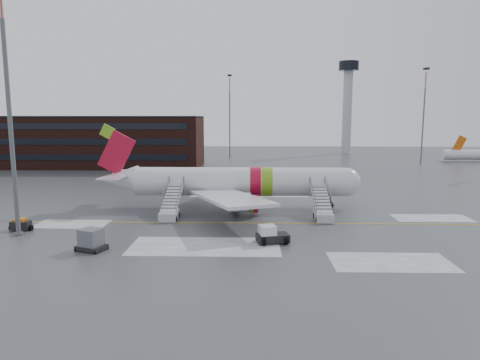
{
  "coord_description": "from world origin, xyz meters",
  "views": [
    {
      "loc": [
        -1.73,
        -48.6,
        11.98
      ],
      "look_at": [
        -3.12,
        5.68,
        4.0
      ],
      "focal_mm": 32.0,
      "sensor_mm": 36.0,
      "label": 1
    }
  ],
  "objects_px": {
    "light_mast_near": "(8,98)",
    "airliner": "(233,182)",
    "airstair_aft": "(170,210)",
    "pushback_tug": "(271,235)",
    "uld_container": "(91,240)",
    "airstair_fwd": "(322,210)",
    "baggage_tractor": "(21,225)"
  },
  "relations": [
    {
      "from": "airstair_fwd",
      "to": "light_mast_near",
      "type": "bearing_deg",
      "value": -166.34
    },
    {
      "from": "pushback_tug",
      "to": "light_mast_near",
      "type": "bearing_deg",
      "value": 175.52
    },
    {
      "from": "baggage_tractor",
      "to": "light_mast_near",
      "type": "relative_size",
      "value": 0.09
    },
    {
      "from": "airstair_aft",
      "to": "pushback_tug",
      "type": "height_order",
      "value": "airstair_aft"
    },
    {
      "from": "baggage_tractor",
      "to": "airstair_fwd",
      "type": "bearing_deg",
      "value": 10.12
    },
    {
      "from": "pushback_tug",
      "to": "baggage_tractor",
      "type": "distance_m",
      "value": 26.8
    },
    {
      "from": "airstair_fwd",
      "to": "baggage_tractor",
      "type": "bearing_deg",
      "value": -169.88
    },
    {
      "from": "airliner",
      "to": "baggage_tractor",
      "type": "relative_size",
      "value": 14.09
    },
    {
      "from": "pushback_tug",
      "to": "airstair_fwd",
      "type": "bearing_deg",
      "value": 56.34
    },
    {
      "from": "airliner",
      "to": "pushback_tug",
      "type": "height_order",
      "value": "airliner"
    },
    {
      "from": "airstair_fwd",
      "to": "pushback_tug",
      "type": "xyz_separation_m",
      "value": [
        -6.56,
        -9.86,
        -0.3
      ]
    },
    {
      "from": "airstair_aft",
      "to": "baggage_tractor",
      "type": "xyz_separation_m",
      "value": [
        -14.98,
        -5.9,
        -0.52
      ]
    },
    {
      "from": "airstair_aft",
      "to": "light_mast_near",
      "type": "xyz_separation_m",
      "value": [
        -14.18,
        -7.85,
        12.8
      ]
    },
    {
      "from": "airstair_fwd",
      "to": "uld_container",
      "type": "bearing_deg",
      "value": -151.24
    },
    {
      "from": "pushback_tug",
      "to": "light_mast_near",
      "type": "xyz_separation_m",
      "value": [
        -25.71,
        2.01,
        13.1
      ]
    },
    {
      "from": "airliner",
      "to": "airstair_aft",
      "type": "xyz_separation_m",
      "value": [
        -7.25,
        -6.54,
        -2.35
      ]
    },
    {
      "from": "airliner",
      "to": "light_mast_near",
      "type": "xyz_separation_m",
      "value": [
        -21.43,
        -14.38,
        10.45
      ]
    },
    {
      "from": "airstair_aft",
      "to": "baggage_tractor",
      "type": "distance_m",
      "value": 16.11
    },
    {
      "from": "airstair_aft",
      "to": "uld_container",
      "type": "height_order",
      "value": "airstair_aft"
    },
    {
      "from": "airstair_fwd",
      "to": "uld_container",
      "type": "relative_size",
      "value": 2.66
    },
    {
      "from": "airliner",
      "to": "airstair_aft",
      "type": "bearing_deg",
      "value": -137.97
    },
    {
      "from": "light_mast_near",
      "to": "baggage_tractor",
      "type": "bearing_deg",
      "value": 112.29
    },
    {
      "from": "airliner",
      "to": "uld_container",
      "type": "xyz_separation_m",
      "value": [
        -12.11,
        -19.14,
        -2.49
      ]
    },
    {
      "from": "airstair_aft",
      "to": "airliner",
      "type": "bearing_deg",
      "value": 42.03
    },
    {
      "from": "light_mast_near",
      "to": "airliner",
      "type": "bearing_deg",
      "value": 33.86
    },
    {
      "from": "baggage_tractor",
      "to": "light_mast_near",
      "type": "bearing_deg",
      "value": -67.71
    },
    {
      "from": "airliner",
      "to": "airstair_aft",
      "type": "relative_size",
      "value": 4.55
    },
    {
      "from": "airliner",
      "to": "uld_container",
      "type": "distance_m",
      "value": 22.78
    },
    {
      "from": "airstair_fwd",
      "to": "uld_container",
      "type": "distance_m",
      "value": 26.18
    },
    {
      "from": "pushback_tug",
      "to": "baggage_tractor",
      "type": "bearing_deg",
      "value": 171.51
    },
    {
      "from": "pushback_tug",
      "to": "uld_container",
      "type": "distance_m",
      "value": 16.62
    },
    {
      "from": "airstair_aft",
      "to": "light_mast_near",
      "type": "bearing_deg",
      "value": -151.05
    }
  ]
}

